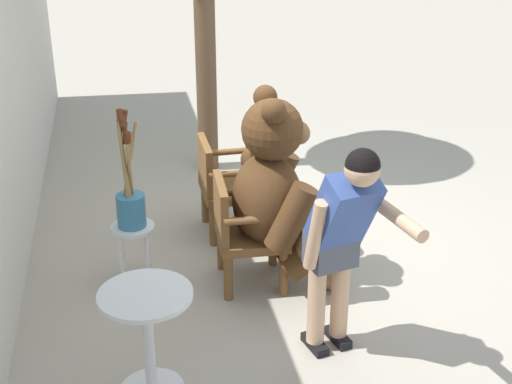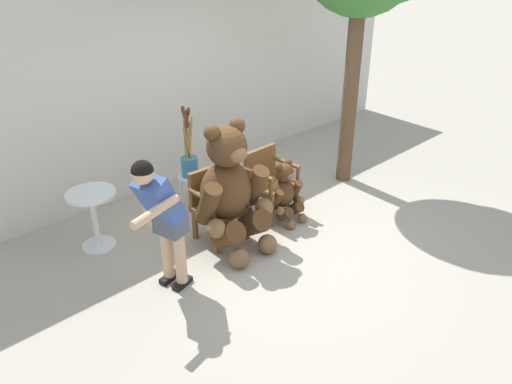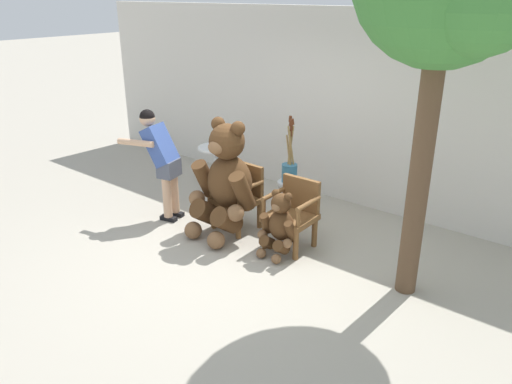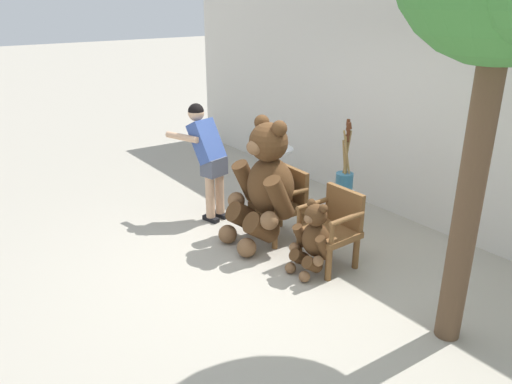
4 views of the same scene
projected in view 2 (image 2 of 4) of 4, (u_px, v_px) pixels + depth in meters
name	position (u px, v px, depth m)	size (l,w,h in m)	color
ground_plane	(280.00, 243.00, 5.99)	(60.00, 60.00, 0.00)	#A8A091
back_wall	(157.00, 88.00, 6.88)	(10.00, 0.16, 2.80)	beige
wooden_chair_left	(217.00, 203.00, 5.91)	(0.58, 0.54, 0.86)	brown
wooden_chair_right	(269.00, 181.00, 6.45)	(0.57, 0.53, 0.86)	brown
teddy_bear_large	(230.00, 189.00, 5.61)	(0.92, 0.88, 1.53)	#4C3019
teddy_bear_small	(285.00, 192.00, 6.30)	(0.49, 0.46, 0.82)	#4C3019
person_visitor	(162.00, 213.00, 4.80)	(0.75, 0.60, 1.53)	black
white_stool	(191.00, 183.00, 6.63)	(0.34, 0.34, 0.46)	silver
brush_bucket	(189.00, 161.00, 6.49)	(0.22, 0.22, 0.95)	teal
round_side_table	(94.00, 214.00, 5.72)	(0.56, 0.56, 0.72)	silver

